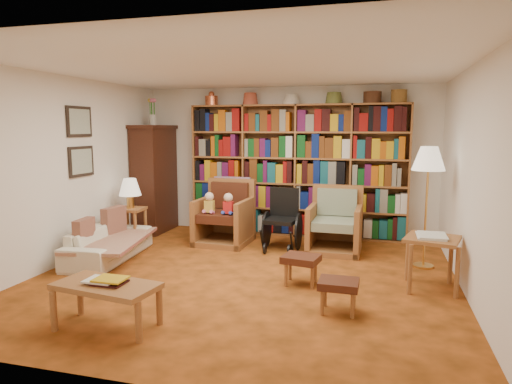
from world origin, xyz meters
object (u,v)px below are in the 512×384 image
(side_table_lamp, at_px, (131,218))
(coffee_table, at_px, (106,289))
(armchair_leather, at_px, (226,216))
(floor_lamp, at_px, (428,164))
(armchair_sage, at_px, (335,226))
(wheelchair, at_px, (282,221))
(footstool_a, at_px, (301,261))
(footstool_b, at_px, (339,286))
(side_table_papers, at_px, (432,245))
(sofa, at_px, (109,243))

(side_table_lamp, height_order, coffee_table, side_table_lamp)
(armchair_leather, relative_size, floor_lamp, 0.64)
(armchair_sage, xyz_separation_m, floor_lamp, (1.21, -0.55, 1.00))
(floor_lamp, bearing_deg, armchair_sage, 155.33)
(wheelchair, distance_m, coffee_table, 3.28)
(side_table_lamp, xyz_separation_m, footstool_a, (2.86, -1.11, -0.14))
(wheelchair, xyz_separation_m, footstool_b, (1.04, -2.22, -0.15))
(side_table_lamp, bearing_deg, side_table_papers, -11.54)
(armchair_leather, xyz_separation_m, footstool_b, (1.99, -2.39, -0.15))
(armchair_sage, xyz_separation_m, coffee_table, (-1.74, -3.26, 0.00))
(coffee_table, bearing_deg, floor_lamp, 42.53)
(armchair_leather, xyz_separation_m, side_table_papers, (2.94, -1.45, 0.09))
(armchair_sage, bearing_deg, coffee_table, -118.12)
(floor_lamp, xyz_separation_m, side_table_papers, (0.00, -0.86, -0.86))
(side_table_lamp, relative_size, footstool_a, 1.28)
(side_table_lamp, xyz_separation_m, footstool_b, (3.35, -1.82, -0.16))
(sofa, xyz_separation_m, footstool_b, (3.25, -1.04, 0.04))
(armchair_sage, bearing_deg, side_table_papers, -49.43)
(side_table_papers, bearing_deg, footstool_b, -135.32)
(wheelchair, distance_m, floor_lamp, 2.24)
(wheelchair, height_order, footstool_a, wheelchair)
(sofa, bearing_deg, coffee_table, -152.11)
(footstool_a, height_order, coffee_table, coffee_table)
(sofa, bearing_deg, armchair_sage, -71.10)
(floor_lamp, relative_size, coffee_table, 1.59)
(side_table_papers, bearing_deg, wheelchair, 147.12)
(armchair_sage, xyz_separation_m, footstool_b, (0.26, -2.35, -0.10))
(side_table_lamp, relative_size, floor_lamp, 0.37)
(floor_lamp, height_order, footstool_a, floor_lamp)
(side_table_lamp, bearing_deg, coffee_table, -63.68)
(wheelchair, height_order, side_table_papers, wheelchair)
(side_table_lamp, xyz_separation_m, armchair_leather, (1.36, 0.57, -0.01))
(footstool_a, bearing_deg, sofa, 173.17)
(wheelchair, height_order, floor_lamp, floor_lamp)
(armchair_leather, xyz_separation_m, floor_lamp, (2.94, -0.59, 0.95))
(armchair_sage, relative_size, footstool_b, 2.45)
(floor_lamp, height_order, side_table_papers, floor_lamp)
(coffee_table, bearing_deg, footstool_b, 24.51)
(side_table_papers, distance_m, coffee_table, 3.49)
(armchair_sage, bearing_deg, footstool_a, -98.16)
(side_table_lamp, height_order, footstool_a, side_table_lamp)
(footstool_a, bearing_deg, armchair_sage, 81.84)
(wheelchair, bearing_deg, side_table_papers, -32.88)
(floor_lamp, bearing_deg, coffee_table, -137.47)
(footstool_a, xyz_separation_m, footstool_b, (0.50, -0.71, -0.01))
(side_table_lamp, distance_m, coffee_table, 3.04)
(floor_lamp, bearing_deg, footstool_a, -143.05)
(sofa, height_order, side_table_papers, side_table_papers)
(coffee_table, bearing_deg, sofa, 122.63)
(floor_lamp, bearing_deg, side_table_papers, -90.00)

